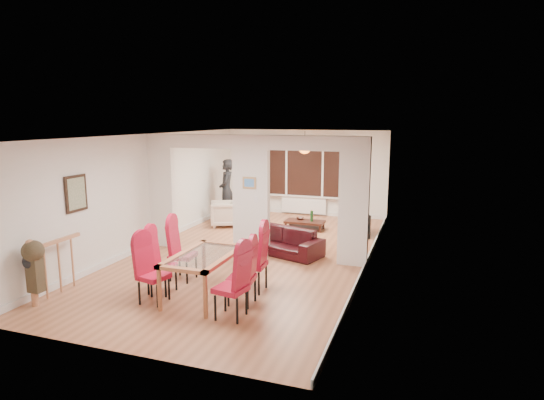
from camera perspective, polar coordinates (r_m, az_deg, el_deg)
The scene contains 24 objects.
floor at distance 10.05m, azimuth -2.57°, elevation -6.82°, with size 5.00×9.00×0.01m, color #A66543.
room_walls at distance 9.75m, azimuth -2.63°, elevation 0.50°, with size 5.00×9.00×2.60m, color silver, non-canonical shape.
divider_wall at distance 9.75m, azimuth -2.63°, elevation 0.50°, with size 5.00×0.18×2.60m, color white.
bay_window_blinds at distance 13.91m, azimuth 4.11°, elevation 4.24°, with size 3.00×0.08×1.80m, color black.
radiator at distance 14.05m, azimuth 4.01°, elevation -0.64°, with size 1.40×0.08×0.50m, color white.
pendant_light at distance 12.68m, azimuth 4.13°, elevation 6.61°, with size 0.36×0.36×0.36m, color orange.
stair_newel at distance 8.50m, azimuth -25.40°, elevation -7.17°, with size 0.40×1.20×1.10m, color #B87A54, non-canonical shape.
wall_poster at distance 8.98m, azimuth -23.38°, elevation 0.76°, with size 0.04×0.52×0.67m, color gray.
pillar_photo at distance 9.62m, azimuth -2.86°, elevation 2.17°, with size 0.30×0.03×0.25m, color #4C8CD8.
dining_table at distance 7.73m, azimuth -8.46°, elevation -9.36°, with size 0.89×1.58×0.74m, color #A15F3B, non-canonical shape.
dining_chair_la at distance 7.63m, azimuth -14.66°, elevation -8.67°, with size 0.42×0.42×1.04m, color #AA112C, non-canonical shape.
dining_chair_lb at distance 8.01m, azimuth -13.69°, elevation -7.72°, with size 0.42×0.42×1.04m, color #AA112C, non-canonical shape.
dining_chair_lc at distance 8.54m, azimuth -11.15°, elevation -6.35°, with size 0.43×0.43×1.08m, color #AA112C, non-canonical shape.
dining_chair_ra at distance 6.86m, azimuth -5.21°, elevation -10.37°, with size 0.43×0.43×1.08m, color #AA112C, non-canonical shape.
dining_chair_rb at distance 7.34m, azimuth -3.82°, elevation -9.18°, with size 0.41×0.41×1.02m, color #AA112C, non-canonical shape.
dining_chair_rc at distance 7.87m, azimuth -2.45°, elevation -7.47°, with size 0.44×0.44×1.11m, color #AA112C, non-canonical shape.
sofa at distance 10.07m, azimuth 0.95°, elevation -5.11°, with size 1.94×0.76×0.57m, color black.
armchair at distance 12.63m, azimuth -6.02°, elevation -1.72°, with size 0.75×0.73×0.68m, color beige.
person at distance 13.18m, azimuth -5.71°, elevation 1.23°, with size 0.43×0.65×1.79m, color black.
television at distance 11.88m, azimuth 11.03°, elevation -2.84°, with size 0.14×1.03×0.60m, color black.
coffee_table at distance 12.24m, azimuth 4.13°, elevation -3.15°, with size 1.04×0.52×0.24m, color black, non-canonical shape.
bottle at distance 12.12m, azimuth 5.00°, elevation -1.98°, with size 0.08×0.08×0.30m, color #143F19.
bowl at distance 12.35m, azimuth 3.56°, elevation -2.32°, with size 0.21×0.21×0.05m, color black.
shoes at distance 9.63m, azimuth -2.81°, elevation -7.28°, with size 0.25×0.27×0.11m, color black, non-canonical shape.
Camera 1 is at (3.54, -8.94, 2.95)m, focal length 30.00 mm.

